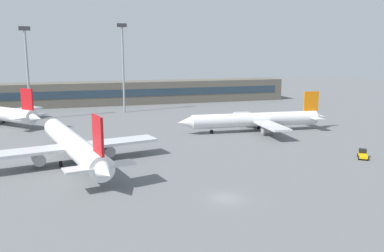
% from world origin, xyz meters
% --- Properties ---
extents(ground_plane, '(400.00, 400.00, 0.00)m').
position_xyz_m(ground_plane, '(0.00, 40.00, 0.00)').
color(ground_plane, slate).
extents(terminal_building, '(135.62, 12.13, 9.00)m').
position_xyz_m(terminal_building, '(0.00, 109.76, 4.50)').
color(terminal_building, '#5B564C').
rests_on(terminal_building, ground_plane).
extents(airplane_near, '(32.41, 45.85, 11.43)m').
position_xyz_m(airplane_near, '(-20.62, 26.70, 3.48)').
color(airplane_near, white).
rests_on(airplane_near, ground_plane).
extents(airplane_mid, '(41.40, 28.92, 10.22)m').
position_xyz_m(airplane_mid, '(25.56, 43.06, 3.12)').
color(airplane_mid, silver).
rests_on(airplane_mid, ground_plane).
extents(baggage_tug_yellow, '(3.31, 3.80, 1.75)m').
position_xyz_m(baggage_tug_yellow, '(34.06, 12.29, 0.80)').
color(baggage_tug_yellow, '#F2B20C').
rests_on(baggage_tug_yellow, ground_plane).
extents(floodlight_tower_west, '(3.20, 0.80, 28.13)m').
position_xyz_m(floodlight_tower_west, '(-32.43, 80.45, 16.12)').
color(floodlight_tower_west, gray).
rests_on(floodlight_tower_west, ground_plane).
extents(floodlight_tower_east, '(3.20, 0.80, 30.01)m').
position_xyz_m(floodlight_tower_east, '(-2.68, 87.05, 17.09)').
color(floodlight_tower_east, gray).
rests_on(floodlight_tower_east, ground_plane).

